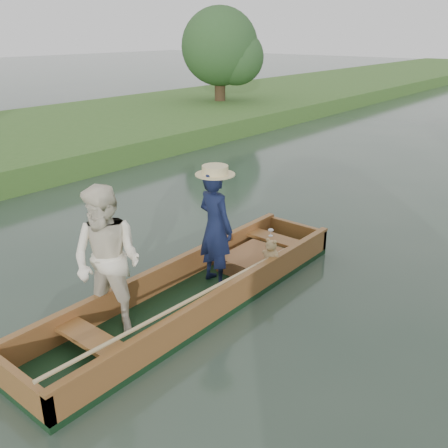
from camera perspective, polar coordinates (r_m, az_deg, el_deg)
The scene contains 2 objects.
ground at distance 6.65m, azimuth -3.33°, elevation -9.12°, with size 120.00×120.00×0.00m, color #283D30.
punt at distance 6.26m, azimuth -5.92°, elevation -4.84°, with size 1.34×5.01×1.83m.
Camera 1 is at (3.92, -4.18, 3.37)m, focal length 40.00 mm.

